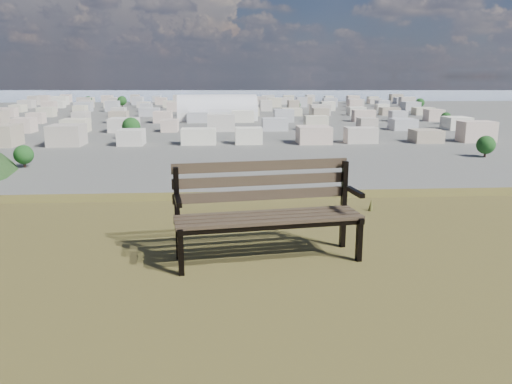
{
  "coord_description": "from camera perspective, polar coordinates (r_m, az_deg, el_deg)",
  "views": [
    {
      "loc": [
        0.21,
        -3.84,
        26.95
      ],
      "look_at": [
        0.69,
        3.26,
        25.3
      ],
      "focal_mm": 35.0,
      "sensor_mm": 36.0,
      "label": 1
    }
  ],
  "objects": [
    {
      "name": "city_blocks",
      "position": [
        398.97,
        -3.92,
        9.66
      ],
      "size": [
        395.0,
        361.0,
        7.0
      ],
      "color": "beige",
      "rests_on": "ground"
    },
    {
      "name": "arena",
      "position": [
        320.85,
        -4.46,
        9.09
      ],
      "size": [
        50.63,
        23.44,
        20.96
      ],
      "rotation": [
        0.0,
        0.0,
        0.05
      ],
      "color": "silver",
      "rests_on": "ground"
    },
    {
      "name": "grass_tufts",
      "position": [
        3.85,
        -13.22,
        -15.8
      ],
      "size": [
        12.49,
        7.38,
        0.28
      ],
      "color": "brown",
      "rests_on": "hilltop_mesa"
    },
    {
      "name": "city_trees",
      "position": [
        324.69,
        -8.64,
        9.01
      ],
      "size": [
        406.52,
        387.2,
        9.98
      ],
      "color": "#38221C",
      "rests_on": "ground"
    },
    {
      "name": "far_hills",
      "position": [
        1408.09,
        -6.49,
        12.92
      ],
      "size": [
        2050.0,
        340.0,
        60.0
      ],
      "color": "#A0A8C6",
      "rests_on": "ground"
    },
    {
      "name": "bay_water",
      "position": [
        904.24,
        -3.93,
        11.32
      ],
      "size": [
        2400.0,
        700.0,
        0.12
      ],
      "primitive_type": "cube",
      "color": "gray",
      "rests_on": "ground"
    },
    {
      "name": "park_bench",
      "position": [
        5.41,
        1.17,
        -1.54
      ],
      "size": [
        2.06,
        0.91,
        1.04
      ],
      "rotation": [
        0.0,
        0.0,
        0.14
      ],
      "color": "#3C3023",
      "rests_on": "hilltop_mesa"
    }
  ]
}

